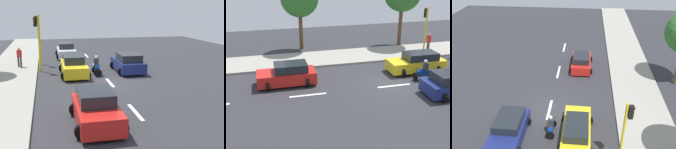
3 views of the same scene
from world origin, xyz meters
TOP-DOWN VIEW (x-y plane):
  - ground_plane at (0.00, 0.00)m, footprint 40.00×60.00m
  - sidewalk at (7.00, 0.00)m, footprint 4.00×60.00m
  - lane_stripe_far_north at (0.00, -12.00)m, footprint 0.20×2.40m
  - lane_stripe_north at (0.00, -6.00)m, footprint 0.20×2.40m
  - lane_stripe_mid at (0.00, 0.00)m, footprint 0.20×2.40m
  - lane_stripe_south at (0.00, 6.00)m, footprint 0.20×2.40m
  - car_red at (2.17, 7.06)m, footprint 2.24×4.00m
  - car_yellow_cab at (2.22, -2.89)m, footprint 2.20×4.39m
  - car_dark_blue at (-2.18, -3.17)m, footprint 2.36×4.14m
  - car_white at (2.21, -11.28)m, footprint 2.17×4.21m
  - motorcycle at (0.50, -2.52)m, footprint 0.60×1.30m
  - pedestrian_near_signal at (6.47, -6.39)m, footprint 0.40×0.24m
  - traffic_light_corner at (4.85, -7.92)m, footprint 0.49×0.24m
  - traffic_light_midblock at (4.85, -4.89)m, footprint 0.49×0.24m

SIDE VIEW (x-z plane):
  - ground_plane at x=0.00m, z-range -0.10..0.00m
  - lane_stripe_far_north at x=0.00m, z-range 0.00..0.01m
  - lane_stripe_north at x=0.00m, z-range 0.00..0.01m
  - lane_stripe_mid at x=0.00m, z-range 0.00..0.01m
  - lane_stripe_south at x=0.00m, z-range 0.00..0.01m
  - sidewalk at x=7.00m, z-range 0.00..0.15m
  - motorcycle at x=0.50m, z-range -0.12..1.41m
  - car_red at x=2.17m, z-range -0.05..1.47m
  - car_white at x=2.21m, z-range -0.05..1.47m
  - car_yellow_cab at x=2.22m, z-range -0.05..1.47m
  - car_dark_blue at x=-2.18m, z-range -0.05..1.47m
  - pedestrian_near_signal at x=6.47m, z-range 0.21..1.90m
  - traffic_light_corner at x=4.85m, z-range 0.68..5.18m
  - traffic_light_midblock at x=4.85m, z-range 0.68..5.18m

